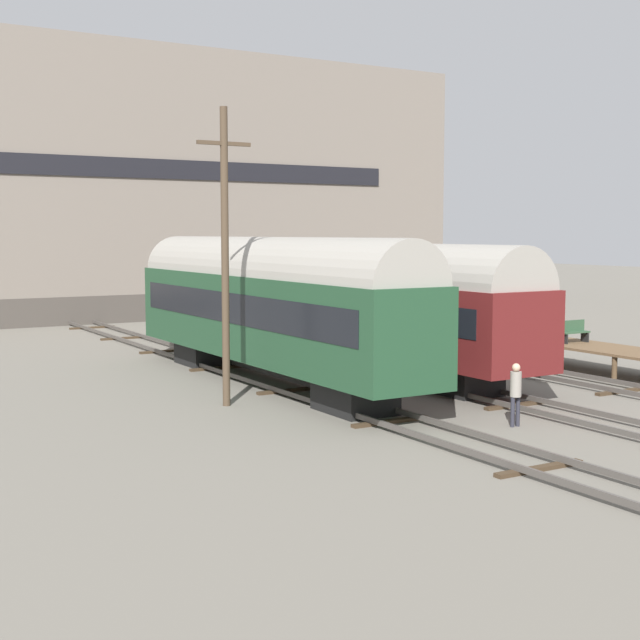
% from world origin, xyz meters
% --- Properties ---
extents(ground_plane, '(200.00, 200.00, 0.00)m').
position_xyz_m(ground_plane, '(0.00, 0.00, 0.00)').
color(ground_plane, '#6B665B').
extents(track_left, '(2.60, 60.00, 0.26)m').
position_xyz_m(track_left, '(-4.92, 0.00, 0.14)').
color(track_left, '#4C4742').
rests_on(track_left, ground).
extents(track_middle, '(2.60, 60.00, 0.26)m').
position_xyz_m(track_middle, '(0.00, 0.00, 0.14)').
color(track_middle, '#4C4742').
rests_on(track_middle, ground).
extents(track_right, '(2.60, 60.00, 0.26)m').
position_xyz_m(track_right, '(4.92, 0.00, 0.14)').
color(track_right, '#4C4742').
rests_on(track_right, ground).
extents(train_car_green, '(2.93, 17.95, 5.36)m').
position_xyz_m(train_car_green, '(-4.92, 4.74, 3.07)').
color(train_car_green, black).
rests_on(train_car_green, ground).
extents(train_car_maroon, '(3.08, 18.21, 5.12)m').
position_xyz_m(train_car_maroon, '(0.00, 5.65, 2.90)').
color(train_car_maroon, black).
rests_on(train_car_maroon, ground).
extents(station_platform, '(2.62, 13.66, 1.05)m').
position_xyz_m(station_platform, '(7.54, -1.28, 0.97)').
color(station_platform, brown).
rests_on(station_platform, ground).
extents(bench, '(1.40, 0.40, 0.91)m').
position_xyz_m(bench, '(7.62, 1.95, 1.53)').
color(bench, '#2D4C33').
rests_on(bench, station_platform).
extents(person_worker, '(0.32, 0.32, 1.82)m').
position_xyz_m(person_worker, '(-2.13, -5.17, 1.10)').
color(person_worker, '#282833').
rests_on(person_worker, ground).
extents(utility_pole, '(1.80, 0.24, 9.40)m').
position_xyz_m(utility_pole, '(-7.91, 1.85, 4.86)').
color(utility_pole, '#473828').
rests_on(utility_pole, ground).
extents(warehouse_building, '(39.52, 12.43, 17.19)m').
position_xyz_m(warehouse_building, '(2.67, 35.36, 8.60)').
color(warehouse_building, '#46403A').
rests_on(warehouse_building, ground).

